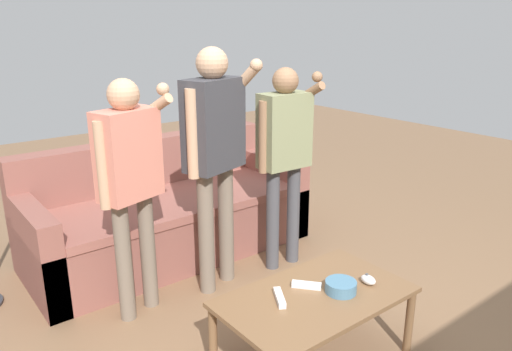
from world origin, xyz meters
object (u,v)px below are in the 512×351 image
Objects in this scene: snack_bowl at (341,287)px; player_center at (214,143)px; game_remote_wand_near at (280,298)px; game_remote_wand_far at (307,285)px; player_right at (284,146)px; coffee_table at (315,303)px; game_remote_nunchuk at (368,280)px; couch at (167,215)px; player_left at (130,172)px.

snack_bowl is 0.10× the size of player_center.
game_remote_wand_near and game_remote_wand_far have the same top height.
player_right is at bearing 48.03° from game_remote_wand_near.
game_remote_nunchuk is at bearing -17.48° from coffee_table.
game_remote_wand_near is at bearing -131.97° from player_right.
game_remote_wand_near is 0.19m from game_remote_wand_far.
player_left is (-0.55, -0.65, 0.61)m from couch.
game_remote_wand_near is 1.13× the size of game_remote_wand_far.
game_remote_wand_near is at bearing -104.07° from player_center.
player_left is at bearing 176.34° from player_right.
player_left reaches higher than snack_bowl.
couch is at bearing 98.44° from game_remote_nunchuk.
player_center reaches higher than player_right.
player_center is at bearing 87.67° from game_remote_wand_far.
player_center is at bearing 103.06° from game_remote_nunchuk.
player_right is at bearing -52.48° from couch.
player_center is at bearing 87.18° from coffee_table.
game_remote_nunchuk reaches higher than game_remote_wand_far.
snack_bowl reaches higher than game_remote_wand_near.
snack_bowl is 0.11× the size of player_left.
player_center is (-0.07, 1.04, 0.57)m from snack_bowl.
snack_bowl is (0.12, -0.06, 0.08)m from coffee_table.
game_remote_wand_far is at bearing 128.32° from snack_bowl.
game_remote_wand_near is at bearing -70.08° from player_left.
snack_bowl is 0.18m from game_remote_wand_far.
player_left is 9.01× the size of game_remote_wand_near.
game_remote_wand_near is (0.34, -0.93, -0.49)m from player_left.
coffee_table is at bearing 162.52° from game_remote_nunchuk.
coffee_table is 0.62× the size of player_center.
couch is 1.72m from snack_bowl.
game_remote_nunchuk is 0.55× the size of game_remote_wand_near.
player_center reaches higher than couch.
couch is 1.77m from game_remote_nunchuk.
snack_bowl is at bearing -26.32° from coffee_table.
coffee_table is at bearing -62.78° from player_left.
snack_bowl is 1.32m from player_left.
couch reaches higher than coffee_table.
couch is at bearing 90.94° from player_center.
game_remote_nunchuk is 1.24m from player_center.
player_left reaches higher than game_remote_nunchuk.
snack_bowl is at bearing -87.19° from couch.
game_remote_wand_far is (0.19, 0.01, 0.00)m from game_remote_wand_near.
player_left is at bearing 117.22° from coffee_table.
couch reaches higher than game_remote_wand_near.
player_left reaches higher than coffee_table.
player_left is 0.90× the size of player_center.
couch reaches higher than game_remote_nunchuk.
game_remote_wand_far is (-0.58, -0.85, -0.49)m from player_right.
couch is at bearing 92.81° from snack_bowl.
player_left is 1.11m from player_right.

